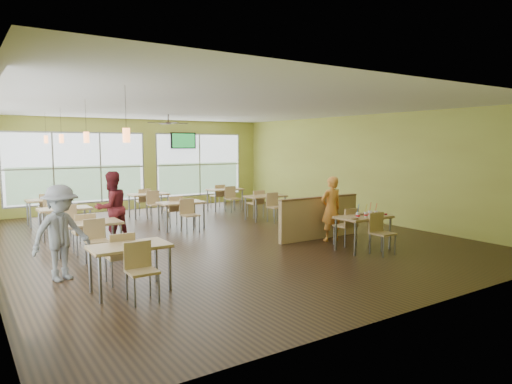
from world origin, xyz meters
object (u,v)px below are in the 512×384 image
main_table (363,221)px  man_plaid (331,209)px  half_wall_divider (319,217)px  food_basket (378,213)px

main_table → man_plaid: (0.05, 1.09, 0.15)m
half_wall_divider → man_plaid: size_ratio=1.55×
man_plaid → main_table: bearing=92.4°
food_basket → half_wall_divider: bearing=105.5°
man_plaid → food_basket: 1.18m
half_wall_divider → man_plaid: bearing=-81.6°
half_wall_divider → food_basket: 1.56m
main_table → food_basket: size_ratio=6.84×
food_basket → main_table: bearing=175.4°
main_table → half_wall_divider: size_ratio=0.63×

